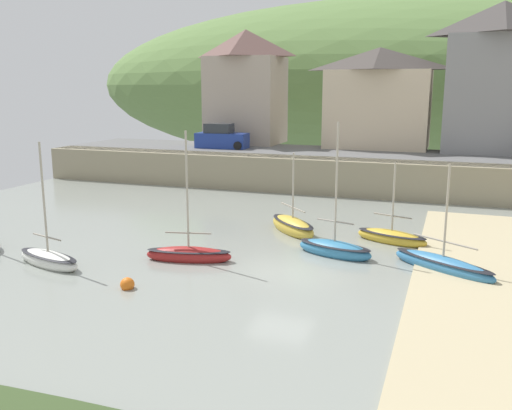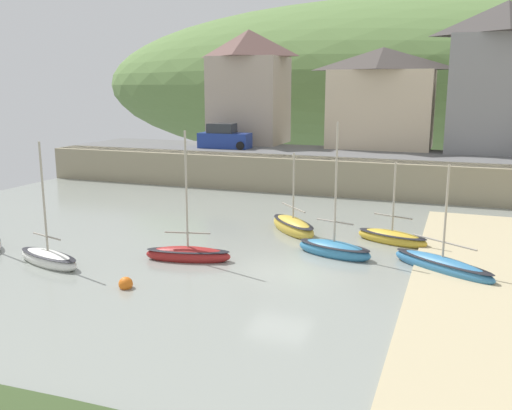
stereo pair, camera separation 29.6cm
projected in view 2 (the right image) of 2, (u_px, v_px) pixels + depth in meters
ground at (211, 395)px, 13.14m from camera, size 48.00×41.00×0.61m
quay_seawall at (359, 174)px, 38.18m from camera, size 48.00×9.40×2.40m
hillside_backdrop at (391, 85)px, 72.42m from camera, size 80.00×44.00×21.13m
waterfront_building_left at (249, 86)px, 47.74m from camera, size 6.33×5.33×9.51m
waterfront_building_centre at (381, 97)px, 44.11m from camera, size 8.24×5.16×7.82m
waterfront_building_right at (502, 77)px, 40.86m from camera, size 7.66×6.02×10.85m
fishing_boat_green at (48, 258)px, 23.17m from camera, size 3.74×1.98×5.29m
sailboat_far_left at (392, 237)px, 26.42m from camera, size 3.66×2.17×4.01m
rowboat_small_beached at (442, 265)px, 22.26m from camera, size 4.37×3.29×4.51m
sailboat_blue_trim at (293, 226)px, 28.27m from camera, size 3.51×3.60×4.27m
motorboat_with_cabin at (188, 254)px, 23.74m from camera, size 3.80×1.75×5.67m
sailboat_nearest_shore at (334, 249)px, 24.43m from camera, size 3.68×2.15×5.99m
parked_car_near_slipway at (224, 138)px, 44.59m from camera, size 4.17×1.89×1.95m
mooring_buoy at (126, 284)px, 20.49m from camera, size 0.52×0.52×0.52m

